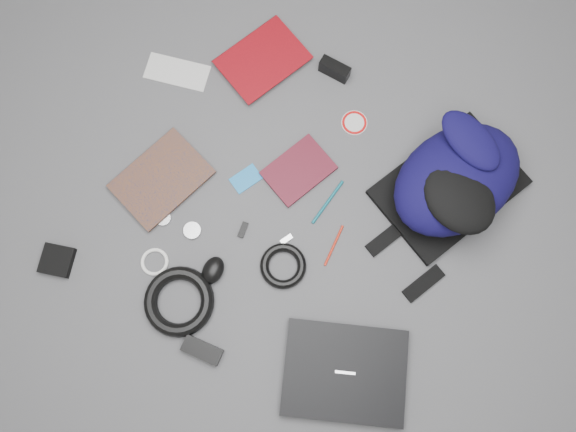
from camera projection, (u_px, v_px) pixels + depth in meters
The scene contains 22 objects.
ground at pixel (288, 217), 1.69m from camera, with size 4.00×4.00×0.00m, color #4F4F51.
backpack at pixel (457, 180), 1.62m from camera, with size 0.31×0.45×0.19m, color black, non-canonical shape.
laptop at pixel (345, 372), 1.58m from camera, with size 0.34×0.27×0.03m, color black.
textbook_red at pixel (244, 38), 1.81m from camera, with size 0.19×0.26×0.03m, color maroon.
comic_book at pixel (140, 157), 1.72m from camera, with size 0.20×0.27×0.02m, color #9E4D0B.
envelope at pixel (177, 72), 1.79m from camera, with size 0.20×0.09×0.00m, color silver.
dvd_case at pixel (298, 170), 1.72m from camera, with size 0.14×0.20×0.02m, color #410C16.
compact_camera at pixel (335, 69), 1.77m from camera, with size 0.10×0.04×0.05m, color black.
sticker_disc at pixel (354, 123), 1.76m from camera, with size 0.08×0.08×0.00m, color silver.
pen_teal at pixel (328, 202), 1.70m from camera, with size 0.01×0.01×0.16m, color #0B5665.
pen_red at pixel (334, 245), 1.67m from camera, with size 0.01×0.01×0.13m, color red.
id_badge at pixel (246, 179), 1.72m from camera, with size 0.06×0.09×0.00m, color #1976BC.
usb_black at pixel (243, 230), 1.68m from camera, with size 0.02×0.05×0.01m, color black.
usb_silver at pixel (286, 239), 1.68m from camera, with size 0.02×0.04×0.01m, color silver.
mouse at pixel (213, 270), 1.64m from camera, with size 0.06×0.08×0.04m, color black.
headphone_left at pixel (163, 218), 1.69m from camera, with size 0.05×0.05×0.01m, color #AFAFB1.
headphone_right at pixel (192, 231), 1.68m from camera, with size 0.05×0.05×0.01m, color #A2A2A4.
cable_coil at pixel (283, 266), 1.65m from camera, with size 0.14×0.14×0.03m, color black.
power_brick at pixel (202, 350), 1.60m from camera, with size 0.11×0.05×0.03m, color black.
power_cord_coil at pixel (179, 301), 1.62m from camera, with size 0.20×0.20×0.04m, color black.
pouch at pixel (57, 260), 1.65m from camera, with size 0.09×0.09×0.02m, color black.
white_cable_coil at pixel (155, 262), 1.66m from camera, with size 0.08×0.08×0.01m, color white.
Camera 1 is at (0.19, -0.30, 1.65)m, focal length 35.00 mm.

